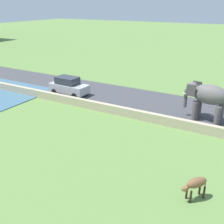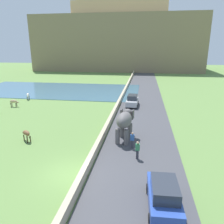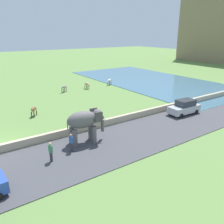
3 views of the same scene
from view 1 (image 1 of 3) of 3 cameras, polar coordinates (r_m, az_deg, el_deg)
name	(u,v)px [view 1 (image 1 of 3)]	position (r m, az deg, el deg)	size (l,w,h in m)	color
road_surface	(78,90)	(29.10, -7.14, 4.62)	(7.00, 120.00, 0.06)	#424247
barrier_wall	(71,101)	(24.99, -8.68, 2.39)	(0.40, 110.00, 0.74)	tan
elephant	(207,96)	(21.87, 19.32, 3.11)	(1.77, 3.56, 2.99)	#605B5B
car_silver	(69,86)	(27.64, -9.10, 5.45)	(1.90, 4.05, 1.80)	#B7B7BC
cow_brown	(196,184)	(13.62, 17.19, -14.28)	(1.31, 1.11, 1.15)	brown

